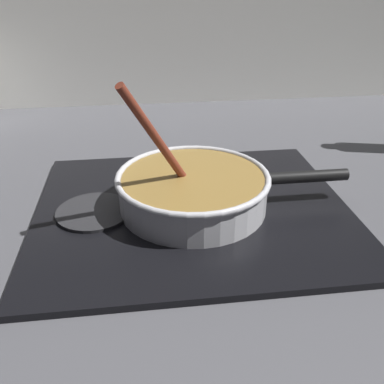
{
  "coord_description": "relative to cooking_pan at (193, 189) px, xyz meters",
  "views": [
    {
      "loc": [
        0.0,
        -0.58,
        0.4
      ],
      "look_at": [
        0.09,
        0.08,
        0.04
      ],
      "focal_mm": 39.66,
      "sensor_mm": 36.0,
      "label": 1
    }
  ],
  "objects": [
    {
      "name": "hob_plate",
      "position": [
        -0.0,
        0.0,
        -0.04
      ],
      "size": [
        0.56,
        0.48,
        0.01
      ],
      "primitive_type": "cube",
      "color": "black",
      "rests_on": "ground"
    },
    {
      "name": "ground",
      "position": [
        -0.09,
        -0.08,
        -0.07
      ],
      "size": [
        2.4,
        1.6,
        0.04
      ],
      "primitive_type": "cube",
      "color": "#4C4C51"
    },
    {
      "name": "spare_burner",
      "position": [
        -0.18,
        0.0,
        -0.03
      ],
      "size": [
        0.13,
        0.13,
        0.01
      ],
      "primitive_type": "cylinder",
      "color": "#262628",
      "rests_on": "hob_plate"
    },
    {
      "name": "backsplash_wall",
      "position": [
        -0.09,
        0.71,
        0.23
      ],
      "size": [
        2.4,
        0.02,
        0.55
      ],
      "primitive_type": "cube",
      "color": "silver",
      "rests_on": "ground"
    },
    {
      "name": "cooking_pan",
      "position": [
        0.0,
        0.0,
        0.0
      ],
      "size": [
        0.42,
        0.27,
        0.25
      ],
      "color": "silver",
      "rests_on": "hob_plate"
    },
    {
      "name": "burner_ring",
      "position": [
        -0.0,
        0.0,
        -0.03
      ],
      "size": [
        0.21,
        0.21,
        0.01
      ],
      "primitive_type": "torus",
      "color": "#592D0C",
      "rests_on": "hob_plate"
    }
  ]
}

